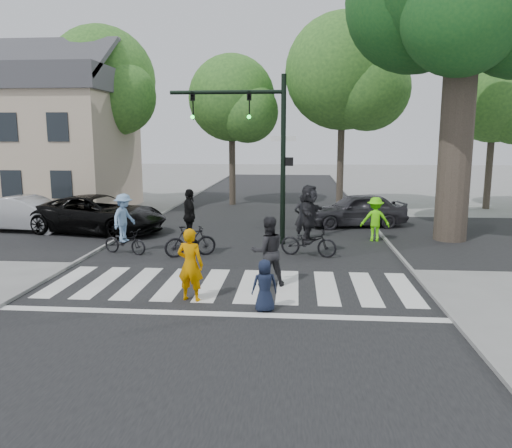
{
  "coord_description": "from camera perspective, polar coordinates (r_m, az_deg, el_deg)",
  "views": [
    {
      "loc": [
        1.7,
        -11.59,
        3.86
      ],
      "look_at": [
        0.5,
        3.0,
        1.3
      ],
      "focal_mm": 35.0,
      "sensor_mm": 36.0,
      "label": 1
    }
  ],
  "objects": [
    {
      "name": "car_suv",
      "position": [
        21.22,
        -17.54,
        1.08
      ],
      "size": [
        5.96,
        3.74,
        1.54
      ],
      "primitive_type": "imported",
      "rotation": [
        0.0,
        0.0,
        1.34
      ],
      "color": "black",
      "rests_on": "ground"
    },
    {
      "name": "road_cross",
      "position": [
        20.03,
        -0.25,
        -1.17
      ],
      "size": [
        70.0,
        10.0,
        0.01
      ],
      "primitive_type": "cube",
      "color": "black",
      "rests_on": "ground"
    },
    {
      "name": "ground",
      "position": [
        12.33,
        -3.5,
        -8.34
      ],
      "size": [
        120.0,
        120.0,
        0.0
      ],
      "primitive_type": "plane",
      "color": "gray",
      "rests_on": "ground"
    },
    {
      "name": "pedestrian_child",
      "position": [
        11.18,
        1.0,
        -7.05
      ],
      "size": [
        0.66,
        0.51,
        1.19
      ],
      "primitive_type": "imported",
      "rotation": [
        0.0,
        0.0,
        3.39
      ],
      "color": "#151C32",
      "rests_on": "ground"
    },
    {
      "name": "curb_left",
      "position": [
        18.31,
        -17.06,
        -2.53
      ],
      "size": [
        0.1,
        70.0,
        0.1
      ],
      "primitive_type": "cube",
      "color": "gray",
      "rests_on": "ground"
    },
    {
      "name": "crosswalk",
      "position": [
        12.95,
        -3.08,
        -7.4
      ],
      "size": [
        10.0,
        3.85,
        0.01
      ],
      "color": "silver",
      "rests_on": "ground"
    },
    {
      "name": "traffic_signal",
      "position": [
        17.84,
        0.38,
        10.05
      ],
      "size": [
        4.45,
        0.29,
        6.0
      ],
      "color": "black",
      "rests_on": "ground"
    },
    {
      "name": "bg_tree_4",
      "position": [
        29.7,
        26.13,
        12.36
      ],
      "size": [
        4.83,
        4.6,
        8.15
      ],
      "color": "brown",
      "rests_on": "ground"
    },
    {
      "name": "curb_right",
      "position": [
        17.34,
        15.74,
        -3.15
      ],
      "size": [
        0.1,
        70.0,
        0.1
      ],
      "primitive_type": "cube",
      "color": "gray",
      "rests_on": "ground"
    },
    {
      "name": "bg_tree_3",
      "position": [
        27.16,
        10.61,
        16.28
      ],
      "size": [
        6.3,
        6.0,
        10.2
      ],
      "color": "brown",
      "rests_on": "ground"
    },
    {
      "name": "cyclist_left",
      "position": [
        17.1,
        -14.81,
        -0.46
      ],
      "size": [
        1.69,
        1.16,
        2.02
      ],
      "color": "black",
      "rests_on": "ground"
    },
    {
      "name": "bg_tree_2",
      "position": [
        28.48,
        -2.34,
        13.78
      ],
      "size": [
        5.04,
        4.8,
        8.4
      ],
      "color": "brown",
      "rests_on": "ground"
    },
    {
      "name": "house",
      "position": [
        28.77,
        -22.89,
        9.04
      ],
      "size": [
        8.4,
        8.1,
        8.82
      ],
      "color": "#BDA28F",
      "rests_on": "ground"
    },
    {
      "name": "pedestrian_woman",
      "position": [
        11.93,
        -7.52,
        -4.64
      ],
      "size": [
        0.71,
        0.54,
        1.76
      ],
      "primitive_type": "imported",
      "rotation": [
        0.0,
        0.0,
        2.95
      ],
      "color": "#D38200",
      "rests_on": "ground"
    },
    {
      "name": "road_stem",
      "position": [
        17.11,
        -1.12,
        -3.1
      ],
      "size": [
        10.0,
        70.0,
        0.01
      ],
      "primitive_type": "cube",
      "color": "black",
      "rests_on": "ground"
    },
    {
      "name": "bg_tree_0",
      "position": [
        31.7,
        -25.15,
        13.15
      ],
      "size": [
        5.46,
        5.2,
        8.97
      ],
      "color": "brown",
      "rests_on": "ground"
    },
    {
      "name": "cyclist_right",
      "position": [
        16.28,
        6.07,
        -0.08
      ],
      "size": [
        1.95,
        1.81,
        2.35
      ],
      "color": "black",
      "rests_on": "ground"
    },
    {
      "name": "car_silver",
      "position": [
        22.64,
        -24.56,
        1.07
      ],
      "size": [
        4.56,
        1.99,
        1.46
      ],
      "primitive_type": "imported",
      "rotation": [
        0.0,
        0.0,
        1.47
      ],
      "color": "silver",
      "rests_on": "ground"
    },
    {
      "name": "bystander_hivis",
      "position": [
        19.12,
        13.46,
        0.53
      ],
      "size": [
        1.09,
        0.65,
        1.66
      ],
      "primitive_type": "imported",
      "rotation": [
        0.0,
        0.0,
        3.11
      ],
      "color": "#66FF0D",
      "rests_on": "ground"
    },
    {
      "name": "pedestrian_adult",
      "position": [
        13.0,
        1.38,
        -3.15
      ],
      "size": [
        1.06,
        0.93,
        1.84
      ],
      "primitive_type": "imported",
      "rotation": [
        0.0,
        0.0,
        3.44
      ],
      "color": "black",
      "rests_on": "ground"
    },
    {
      "name": "bg_tree_1",
      "position": [
        29.13,
        -16.83,
        15.02
      ],
      "size": [
        6.09,
        5.8,
        9.8
      ],
      "color": "brown",
      "rests_on": "ground"
    },
    {
      "name": "car_grey",
      "position": [
        22.16,
        11.4,
        1.61
      ],
      "size": [
        4.56,
        2.59,
        1.46
      ],
      "primitive_type": "imported",
      "rotation": [
        0.0,
        0.0,
        -1.36
      ],
      "color": "#36353A",
      "rests_on": "ground"
    },
    {
      "name": "bystander_dark",
      "position": [
        19.01,
        5.32,
        0.83
      ],
      "size": [
        0.7,
        0.52,
        1.74
      ],
      "primitive_type": "imported",
      "rotation": [
        0.0,
        0.0,
        3.32
      ],
      "color": "black",
      "rests_on": "ground"
    },
    {
      "name": "cyclist_mid",
      "position": [
        16.3,
        -7.55,
        -0.58
      ],
      "size": [
        1.74,
        1.15,
        2.22
      ],
      "color": "black",
      "rests_on": "ground"
    }
  ]
}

